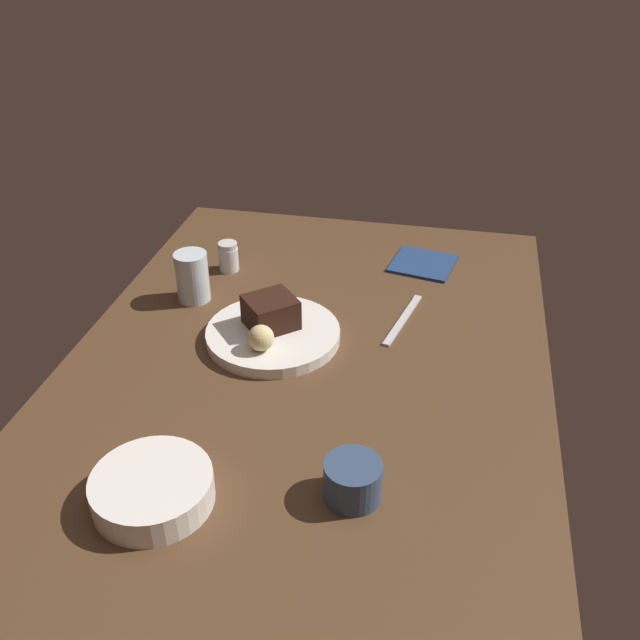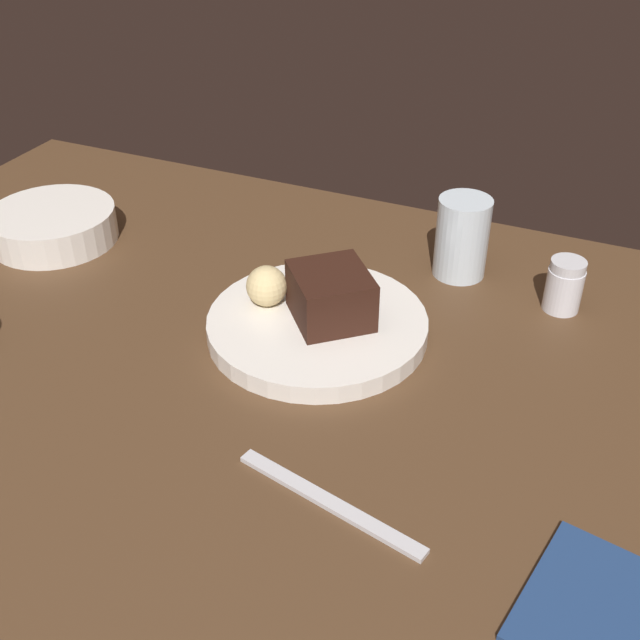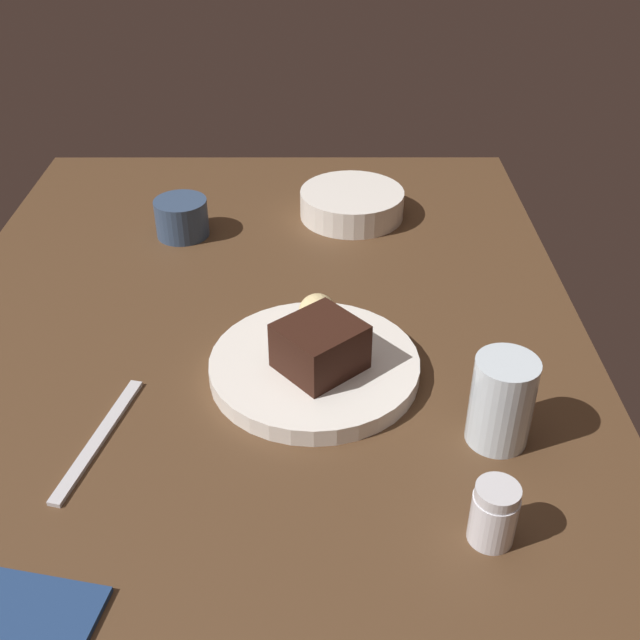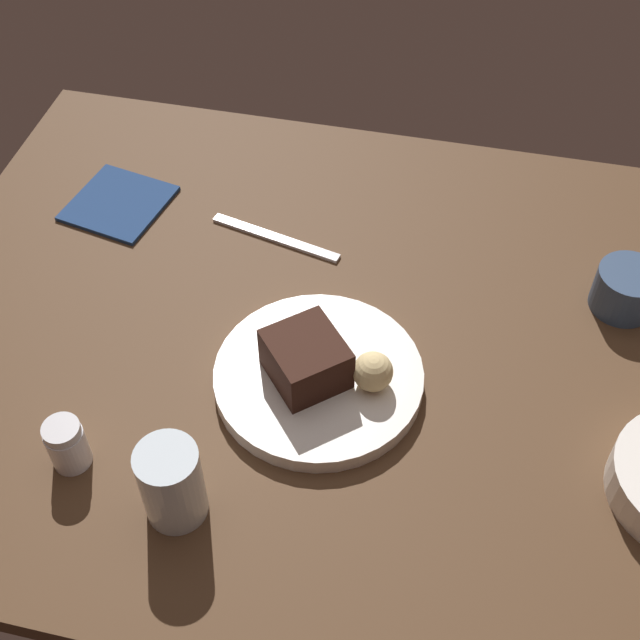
# 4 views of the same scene
# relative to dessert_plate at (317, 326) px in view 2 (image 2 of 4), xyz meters

# --- Properties ---
(dining_table) EXTENTS (1.20, 0.84, 0.03)m
(dining_table) POSITION_rel_dessert_plate_xyz_m (0.06, 0.07, -0.03)
(dining_table) COLOR #4C331E
(dining_table) RESTS_ON ground
(dessert_plate) EXTENTS (0.25, 0.25, 0.02)m
(dessert_plate) POSITION_rel_dessert_plate_xyz_m (0.00, 0.00, 0.00)
(dessert_plate) COLOR white
(dessert_plate) RESTS_ON dining_table
(chocolate_cake_slice) EXTENTS (0.12, 0.12, 0.06)m
(chocolate_cake_slice) POSITION_rel_dessert_plate_xyz_m (-0.01, -0.01, 0.04)
(chocolate_cake_slice) COLOR black
(chocolate_cake_slice) RESTS_ON dessert_plate
(bread_roll) EXTENTS (0.05, 0.05, 0.05)m
(bread_roll) POSITION_rel_dessert_plate_xyz_m (0.06, -0.00, 0.03)
(bread_roll) COLOR #DBC184
(bread_roll) RESTS_ON dessert_plate
(salt_shaker) EXTENTS (0.04, 0.04, 0.06)m
(salt_shaker) POSITION_rel_dessert_plate_xyz_m (-0.24, -0.16, 0.02)
(salt_shaker) COLOR silver
(salt_shaker) RESTS_ON dining_table
(water_glass) EXTENTS (0.07, 0.07, 0.10)m
(water_glass) POSITION_rel_dessert_plate_xyz_m (-0.11, -0.19, 0.04)
(water_glass) COLOR silver
(water_glass) RESTS_ON dining_table
(side_bowl) EXTENTS (0.17, 0.17, 0.04)m
(side_bowl) POSITION_rel_dessert_plate_xyz_m (0.41, -0.06, 0.01)
(side_bowl) COLOR white
(side_bowl) RESTS_ON dining_table
(butter_knife) EXTENTS (0.19, 0.06, 0.01)m
(butter_knife) POSITION_rel_dessert_plate_xyz_m (-0.11, 0.23, -0.01)
(butter_knife) COLOR silver
(butter_knife) RESTS_ON dining_table
(folded_napkin) EXTENTS (0.15, 0.15, 0.01)m
(folded_napkin) POSITION_rel_dessert_plate_xyz_m (-0.35, 0.25, -0.01)
(folded_napkin) COLOR navy
(folded_napkin) RESTS_ON dining_table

